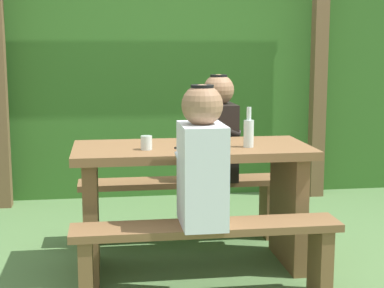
% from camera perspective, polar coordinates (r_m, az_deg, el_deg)
% --- Properties ---
extents(ground_plane, '(12.00, 12.00, 0.00)m').
position_cam_1_polar(ground_plane, '(3.74, 0.00, -11.65)').
color(ground_plane, '#4F7340').
extents(hedge_backdrop, '(6.40, 0.92, 1.77)m').
position_cam_1_polar(hedge_backdrop, '(5.76, -3.25, 4.75)').
color(hedge_backdrop, '#326323').
rests_on(hedge_backdrop, ground_plane).
extents(pergola_post_right, '(0.12, 0.12, 2.05)m').
position_cam_1_polar(pergola_post_right, '(5.41, 11.98, 5.78)').
color(pergola_post_right, brown).
rests_on(pergola_post_right, ground_plane).
extents(picnic_table, '(1.40, 0.64, 0.75)m').
position_cam_1_polar(picnic_table, '(3.59, 0.00, -4.00)').
color(picnic_table, brown).
rests_on(picnic_table, ground_plane).
extents(bench_near, '(1.40, 0.24, 0.43)m').
position_cam_1_polar(bench_near, '(3.14, 1.41, -9.75)').
color(bench_near, brown).
rests_on(bench_near, ground_plane).
extents(bench_far, '(1.40, 0.24, 0.43)m').
position_cam_1_polar(bench_far, '(4.15, -1.05, -5.04)').
color(bench_far, brown).
rests_on(bench_far, ground_plane).
extents(person_white_shirt, '(0.25, 0.35, 0.72)m').
position_cam_1_polar(person_white_shirt, '(3.03, 0.95, -1.62)').
color(person_white_shirt, silver).
rests_on(person_white_shirt, bench_near).
extents(person_black_coat, '(0.25, 0.35, 0.72)m').
position_cam_1_polar(person_black_coat, '(4.09, 2.54, 1.24)').
color(person_black_coat, black).
rests_on(person_black_coat, bench_far).
extents(drinking_glass, '(0.07, 0.07, 0.08)m').
position_cam_1_polar(drinking_glass, '(3.41, -4.38, 0.12)').
color(drinking_glass, silver).
rests_on(drinking_glass, picnic_table).
extents(bottle_left, '(0.06, 0.06, 0.25)m').
position_cam_1_polar(bottle_left, '(3.66, 1.71, 1.75)').
color(bottle_left, silver).
rests_on(bottle_left, picnic_table).
extents(bottle_right, '(0.06, 0.06, 0.24)m').
position_cam_1_polar(bottle_right, '(3.50, 5.43, 1.16)').
color(bottle_right, silver).
rests_on(bottle_right, picnic_table).
extents(cell_phone, '(0.13, 0.16, 0.01)m').
position_cam_1_polar(cell_phone, '(3.41, -0.53, -0.46)').
color(cell_phone, black).
rests_on(cell_phone, picnic_table).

